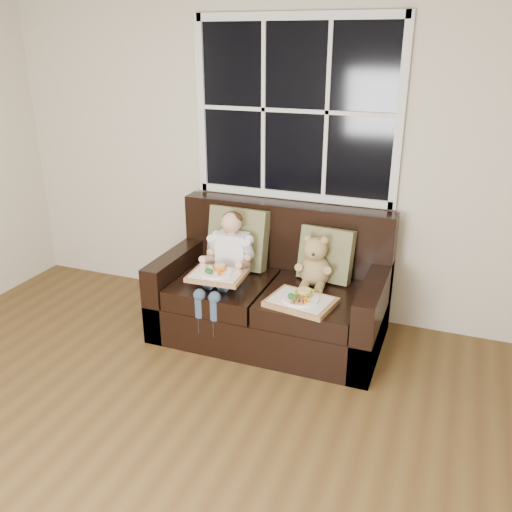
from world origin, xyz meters
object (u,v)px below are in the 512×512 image
at_px(loveseat, 273,296).
at_px(child, 227,258).
at_px(teddy_bear, 315,265).
at_px(tray_right, 301,301).
at_px(tray_left, 217,274).

xyz_separation_m(loveseat, child, (-0.32, -0.11, 0.32)).
distance_m(child, teddy_bear, 0.66).
relative_size(teddy_bear, tray_right, 0.82).
height_order(loveseat, tray_left, loveseat).
bearing_deg(teddy_bear, tray_right, -95.15).
bearing_deg(teddy_bear, loveseat, 177.17).
bearing_deg(loveseat, tray_right, -45.66).
height_order(loveseat, child, loveseat).
xyz_separation_m(child, tray_left, (0.01, -0.20, -0.05)).
relative_size(child, tray_left, 1.91).
xyz_separation_m(tray_left, tray_right, (0.64, -0.01, -0.09)).
bearing_deg(loveseat, tray_left, -135.03).
distance_m(child, tray_right, 0.69).
xyz_separation_m(loveseat, tray_right, (0.32, -0.33, 0.17)).
xyz_separation_m(loveseat, teddy_bear, (0.32, 0.02, 0.30)).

